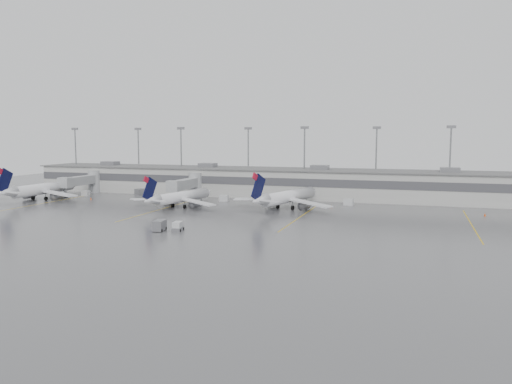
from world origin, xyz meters
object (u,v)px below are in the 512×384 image
(jet_far_left, at_px, (40,189))
(jet_mid_left, at_px, (180,197))
(baggage_tug, at_px, (178,227))
(jet_mid_right, at_px, (286,197))

(jet_far_left, bearing_deg, jet_mid_left, -2.46)
(jet_far_left, xyz_separation_m, jet_mid_left, (43.59, -1.50, -0.40))
(baggage_tug, bearing_deg, jet_far_left, 144.89)
(jet_far_left, distance_m, jet_mid_left, 43.62)
(jet_mid_right, relative_size, baggage_tug, 10.27)
(jet_far_left, distance_m, baggage_tug, 64.19)
(jet_far_left, bearing_deg, jet_mid_right, 3.11)
(jet_far_left, relative_size, jet_mid_left, 1.16)
(jet_far_left, height_order, jet_mid_left, jet_far_left)
(baggage_tug, bearing_deg, jet_mid_right, 61.83)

